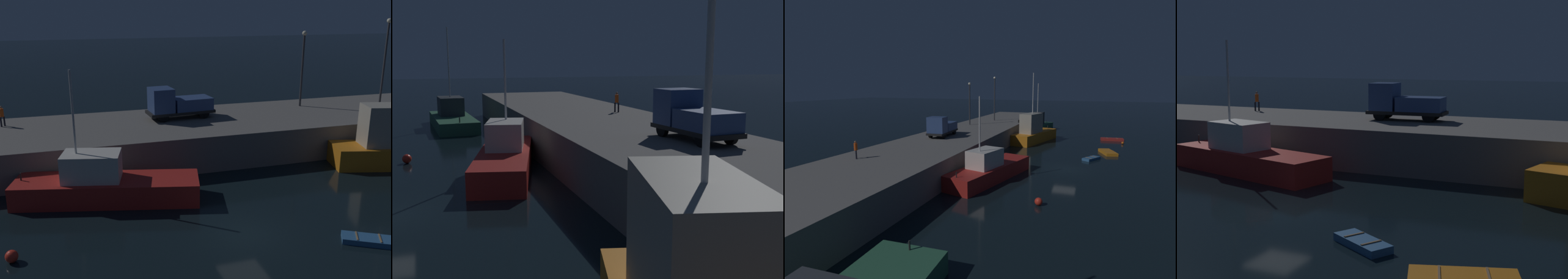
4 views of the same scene
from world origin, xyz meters
TOP-DOWN VIEW (x-y plane):
  - pier_quay at (0.00, 14.66)m, footprint 78.62×10.43m
  - fishing_trawler_red at (-6.80, 6.76)m, footprint 11.97×5.78m
  - fishing_boat_orange at (-29.05, 5.04)m, footprint 12.30×4.34m
  - mooring_buoy_near at (-11.89, 0.84)m, footprint 0.63×0.63m
  - utility_truck at (0.37, 15.73)m, footprint 5.80×2.55m
  - dockworker at (-13.54, 17.18)m, footprint 0.43×0.43m

SIDE VIEW (x-z plane):
  - mooring_buoy_near at x=-11.89m, z-range 0.00..0.63m
  - fishing_boat_orange at x=-29.05m, z-range -4.20..6.20m
  - fishing_trawler_red at x=-6.80m, z-range -3.11..5.26m
  - pier_quay at x=0.00m, z-range 0.00..2.78m
  - dockworker at x=-13.54m, z-range 2.90..4.55m
  - utility_truck at x=0.37m, z-range 2.71..5.39m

